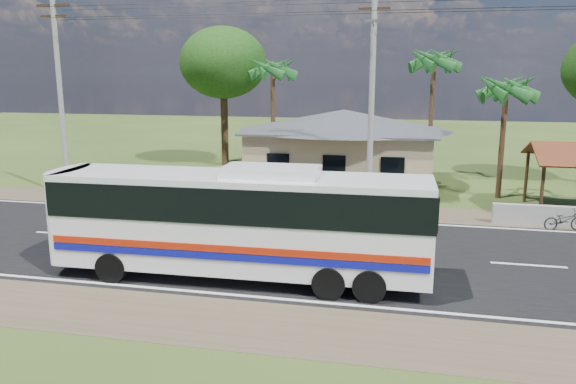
# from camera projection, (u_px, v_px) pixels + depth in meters

# --- Properties ---
(ground) EXTENTS (120.00, 120.00, 0.00)m
(ground) POSITION_uv_depth(u_px,v_px,m) (276.00, 249.00, 21.24)
(ground) COLOR #2D4318
(ground) RESTS_ON ground
(road) EXTENTS (120.00, 16.00, 0.03)m
(road) POSITION_uv_depth(u_px,v_px,m) (276.00, 248.00, 21.24)
(road) COLOR black
(road) RESTS_ON ground
(house) EXTENTS (12.40, 10.00, 5.00)m
(house) POSITION_uv_depth(u_px,v_px,m) (344.00, 140.00, 32.89)
(house) COLOR tan
(house) RESTS_ON ground
(utility_poles) EXTENTS (32.80, 2.22, 11.00)m
(utility_poles) POSITION_uv_depth(u_px,v_px,m) (365.00, 89.00, 25.67)
(utility_poles) COLOR #9E9E99
(utility_poles) RESTS_ON ground
(palm_near) EXTENTS (2.80, 2.80, 6.70)m
(palm_near) POSITION_uv_depth(u_px,v_px,m) (506.00, 89.00, 28.58)
(palm_near) COLOR #47301E
(palm_near) RESTS_ON ground
(palm_mid) EXTENTS (2.80, 2.80, 8.20)m
(palm_mid) POSITION_uv_depth(u_px,v_px,m) (434.00, 61.00, 33.29)
(palm_mid) COLOR #47301E
(palm_mid) RESTS_ON ground
(palm_far) EXTENTS (2.80, 2.80, 7.70)m
(palm_far) POSITION_uv_depth(u_px,v_px,m) (273.00, 70.00, 35.95)
(palm_far) COLOR #47301E
(palm_far) RESTS_ON ground
(tree_behind_house) EXTENTS (6.00, 6.00, 9.61)m
(tree_behind_house) POSITION_uv_depth(u_px,v_px,m) (223.00, 63.00, 38.59)
(tree_behind_house) COLOR #47301E
(tree_behind_house) RESTS_ON ground
(coach_bus) EXTENTS (11.98, 2.81, 3.70)m
(coach_bus) POSITION_uv_depth(u_px,v_px,m) (241.00, 215.00, 17.75)
(coach_bus) COLOR silver
(coach_bus) RESTS_ON ground
(motorcycle) EXTENTS (1.84, 1.04, 0.92)m
(motorcycle) POSITION_uv_depth(u_px,v_px,m) (564.00, 220.00, 23.55)
(motorcycle) COLOR black
(motorcycle) RESTS_ON ground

